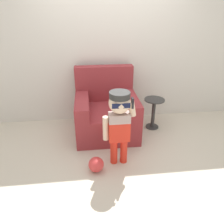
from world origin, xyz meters
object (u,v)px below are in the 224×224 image
at_px(armchair, 106,112).
at_px(toy_ball, 96,164).
at_px(person_child, 119,118).
at_px(side_table, 153,111).

xyz_separation_m(armchair, toy_ball, (-0.23, -1.01, -0.25)).
bearing_deg(armchair, toy_ball, -102.64).
distance_m(person_child, toy_ball, 0.69).
xyz_separation_m(person_child, toy_ball, (-0.32, -0.15, -0.59)).
bearing_deg(person_child, armchair, 95.93).
bearing_deg(side_table, toy_ball, -135.62).
distance_m(side_table, toy_ball, 1.50).
height_order(person_child, side_table, person_child).
relative_size(armchair, side_table, 1.94).
bearing_deg(person_child, toy_ball, -155.23).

